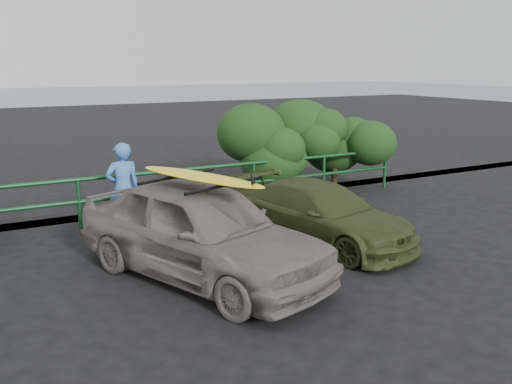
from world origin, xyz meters
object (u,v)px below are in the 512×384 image
(olive_vehicle, at_px, (320,214))
(man, at_px, (123,189))
(guardrail, at_px, (128,198))
(sedan, at_px, (201,231))
(surfboard, at_px, (200,177))

(olive_vehicle, height_order, man, man)
(guardrail, distance_m, sedan, 3.69)
(sedan, height_order, man, man)
(guardrail, distance_m, olive_vehicle, 4.11)
(sedan, bearing_deg, olive_vehicle, -8.01)
(guardrail, distance_m, surfboard, 3.84)
(olive_vehicle, height_order, surfboard, surfboard)
(guardrail, height_order, olive_vehicle, olive_vehicle)
(man, bearing_deg, sedan, 100.38)
(guardrail, height_order, sedan, sedan)
(guardrail, xyz_separation_m, olive_vehicle, (2.67, -3.13, 0.04))
(man, relative_size, surfboard, 0.71)
(guardrail, distance_m, man, 0.96)
(sedan, xyz_separation_m, man, (-0.37, 2.87, 0.14))
(sedan, distance_m, man, 2.89)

